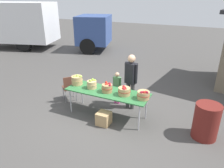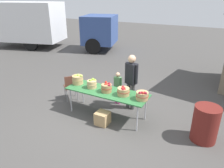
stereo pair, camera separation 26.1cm
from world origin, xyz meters
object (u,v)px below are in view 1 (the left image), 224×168
market_table (107,93)px  apple_basket_red_0 (107,88)px  apple_basket_green_1 (92,84)px  apple_basket_red_2 (143,95)px  child_customer (117,85)px  box_truck (37,24)px  folding_chair (70,86)px  apple_basket_green_0 (77,80)px  apple_basket_red_1 (124,91)px  produce_crate (104,118)px  trash_barrel (206,121)px  vendor_adult (131,78)px

market_table → apple_basket_red_0: size_ratio=7.69×
apple_basket_green_1 → apple_basket_red_0: size_ratio=0.95×
apple_basket_red_2 → child_customer: (-1.07, 0.78, -0.25)m
box_truck → folding_chair: 8.01m
apple_basket_green_0 → apple_basket_red_2: bearing=-1.9°
apple_basket_red_1 → produce_crate: bearing=-131.7°
child_customer → produce_crate: size_ratio=3.05×
apple_basket_green_1 → trash_barrel: bearing=2.0°
produce_crate → vendor_adult: bearing=74.9°
apple_basket_red_2 → folding_chair: apple_basket_red_2 is taller
apple_basket_red_2 → produce_crate: (-0.91, -0.43, -0.69)m
apple_basket_red_1 → apple_basket_red_2: size_ratio=1.02×
apple_basket_red_1 → produce_crate: (-0.39, -0.44, -0.69)m
box_truck → trash_barrel: 11.45m
apple_basket_green_0 → child_customer: apple_basket_green_0 is taller
box_truck → produce_crate: bearing=-53.6°
apple_basket_red_2 → produce_crate: 1.22m
apple_basket_red_2 → child_customer: size_ratio=0.32×
apple_basket_red_1 → vendor_adult: bearing=97.0°
market_table → vendor_adult: bearing=58.9°
apple_basket_green_0 → folding_chair: size_ratio=0.39×
market_table → produce_crate: bearing=-75.6°
market_table → child_customer: size_ratio=2.22×
apple_basket_red_1 → trash_barrel: apple_basket_red_1 is taller
market_table → apple_basket_red_2: bearing=-0.5°
trash_barrel → box_truck: bearing=152.4°
apple_basket_green_1 → produce_crate: 1.02m
child_customer → apple_basket_green_0: bearing=35.9°
apple_basket_red_1 → produce_crate: size_ratio=0.98×
market_table → apple_basket_red_2: size_ratio=7.03×
apple_basket_red_0 → vendor_adult: vendor_adult is taller
market_table → trash_barrel: (2.54, 0.12, -0.27)m
apple_basket_green_1 → apple_basket_red_1: size_ratio=0.85×
market_table → apple_basket_green_0: (-1.01, 0.06, 0.18)m
trash_barrel → produce_crate: (-2.43, -0.55, -0.27)m
apple_basket_green_1 → apple_basket_red_1: bearing=-0.7°
apple_basket_green_1 → trash_barrel: 3.05m
box_truck → produce_crate: 9.73m
apple_basket_red_0 → box_truck: 9.34m
trash_barrel → produce_crate: bearing=-167.1°
apple_basket_red_0 → vendor_adult: size_ratio=0.18×
vendor_adult → apple_basket_green_0: bearing=40.8°
apple_basket_red_1 → box_truck: bearing=146.2°
apple_basket_red_1 → market_table: bearing=179.7°
apple_basket_green_0 → apple_basket_green_1: 0.53m
apple_basket_red_0 → child_customer: 0.84m
folding_chair → apple_basket_green_1: bearing=114.8°
apple_basket_red_2 → vendor_adult: size_ratio=0.20×
apple_basket_green_0 → box_truck: box_truck is taller
apple_basket_red_1 → produce_crate: 0.90m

